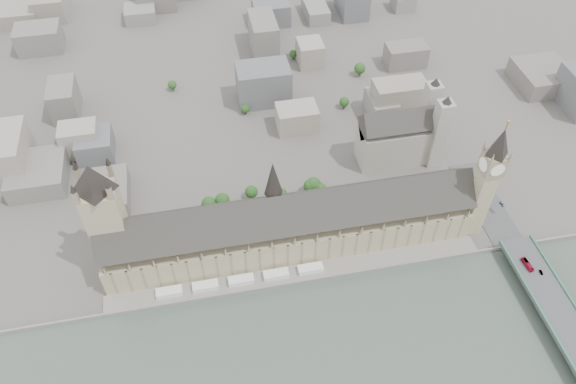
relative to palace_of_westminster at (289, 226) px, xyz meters
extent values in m
plane|color=#595651|center=(0.00, -19.70, -22.71)|extent=(900.00, 900.00, 0.00)
cube|color=gray|center=(0.00, -34.70, -21.21)|extent=(600.00, 1.50, 3.00)
cube|color=gray|center=(0.00, -27.20, -21.71)|extent=(270.00, 15.00, 2.00)
cube|color=white|center=(-90.00, -26.70, -18.71)|extent=(18.00, 7.00, 4.00)
cube|color=white|center=(-65.00, -26.70, -18.71)|extent=(18.00, 7.00, 4.00)
cube|color=white|center=(-40.00, -26.70, -18.71)|extent=(18.00, 7.00, 4.00)
cube|color=white|center=(-15.00, -26.70, -18.71)|extent=(18.00, 7.00, 4.00)
cube|color=white|center=(10.00, -26.70, -18.71)|extent=(18.00, 7.00, 4.00)
cube|color=tan|center=(0.00, 0.30, -10.21)|extent=(265.00, 40.00, 25.00)
cube|color=#2F2C29|center=(0.00, 0.30, 12.37)|extent=(265.00, 40.73, 40.73)
cube|color=tan|center=(138.00, -11.70, 8.29)|extent=(12.00, 12.00, 62.00)
cube|color=tan|center=(138.00, -11.70, 47.29)|extent=(14.00, 14.00, 16.00)
cylinder|color=white|center=(145.20, -11.70, 47.29)|extent=(0.60, 10.00, 10.00)
cylinder|color=white|center=(130.80, -11.70, 47.29)|extent=(0.60, 10.00, 10.00)
cylinder|color=white|center=(138.00, -4.50, 47.29)|extent=(10.00, 0.60, 10.00)
cylinder|color=white|center=(138.00, -18.90, 47.29)|extent=(10.00, 0.60, 10.00)
cone|color=#282320|center=(138.00, -11.70, 66.29)|extent=(17.00, 17.00, 22.00)
cylinder|color=#F5AE48|center=(138.00, -11.70, 80.29)|extent=(1.00, 1.00, 6.00)
sphere|color=#F5AE48|center=(138.00, -11.70, 83.79)|extent=(2.00, 2.00, 2.00)
cone|color=tan|center=(144.50, -5.20, 59.29)|extent=(2.40, 2.40, 8.00)
cone|color=tan|center=(131.50, -5.20, 59.29)|extent=(2.40, 2.40, 8.00)
cone|color=tan|center=(144.50, -18.20, 59.29)|extent=(2.40, 2.40, 8.00)
cone|color=tan|center=(131.50, -18.20, 59.29)|extent=(2.40, 2.40, 8.00)
cube|color=tan|center=(-122.00, 6.30, 17.29)|extent=(23.00, 23.00, 80.00)
cone|color=#282320|center=(-122.00, 6.30, 67.29)|extent=(30.00, 30.00, 20.00)
cylinder|color=tan|center=(-10.00, 6.30, 20.29)|extent=(12.00, 12.00, 20.00)
cone|color=#282320|center=(-10.00, 6.30, 44.29)|extent=(13.00, 13.00, 28.00)
cube|color=#474749|center=(162.00, -107.20, -17.58)|extent=(25.00, 325.00, 10.25)
cube|color=gray|center=(105.00, 75.30, -5.71)|extent=(60.00, 28.00, 34.00)
cube|color=#2F2C29|center=(105.00, 75.30, 16.29)|extent=(60.00, 28.28, 28.28)
cube|color=gray|center=(137.00, 87.30, 9.29)|extent=(12.00, 12.00, 64.00)
cube|color=gray|center=(137.00, 63.30, 9.29)|extent=(12.00, 12.00, 64.00)
imported|color=#B91531|center=(158.36, -58.50, -10.78)|extent=(3.98, 12.25, 3.35)
imported|color=gray|center=(165.12, -66.01, -11.80)|extent=(1.64, 4.07, 1.32)
imported|color=gray|center=(167.10, -1.87, -11.66)|extent=(3.04, 5.75, 1.59)
camera|label=1|loc=(-51.55, -251.78, 310.85)|focal=35.00mm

